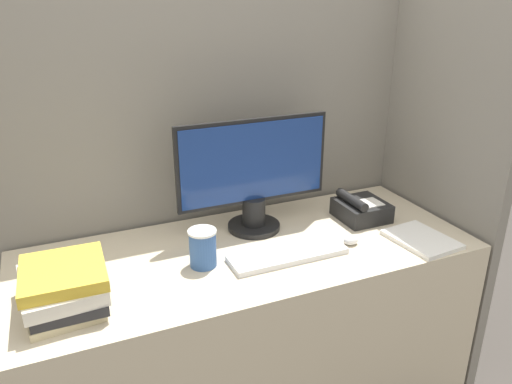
{
  "coord_description": "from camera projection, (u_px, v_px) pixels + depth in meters",
  "views": [
    {
      "loc": [
        -0.61,
        -1.13,
        1.61
      ],
      "look_at": [
        0.04,
        0.36,
        0.95
      ],
      "focal_mm": 35.0,
      "sensor_mm": 36.0,
      "label": 1
    }
  ],
  "objects": [
    {
      "name": "desk",
      "position": [
        250.0,
        334.0,
        1.93
      ],
      "size": [
        1.63,
        0.66,
        0.75
      ],
      "color": "beige",
      "rests_on": "ground_plane"
    },
    {
      "name": "cubicle_panel_rear",
      "position": [
        215.0,
        179.0,
        2.05
      ],
      "size": [
        2.03,
        0.04,
        1.78
      ],
      "color": "gray",
      "rests_on": "ground_plane"
    },
    {
      "name": "cubicle_panel_right",
      "position": [
        435.0,
        177.0,
        2.07
      ],
      "size": [
        0.04,
        0.72,
        1.78
      ],
      "color": "gray",
      "rests_on": "ground_plane"
    },
    {
      "name": "mouse",
      "position": [
        351.0,
        240.0,
        1.81
      ],
      "size": [
        0.06,
        0.04,
        0.03
      ],
      "color": "silver",
      "rests_on": "desk"
    },
    {
      "name": "keyboard",
      "position": [
        288.0,
        255.0,
        1.73
      ],
      "size": [
        0.42,
        0.13,
        0.02
      ],
      "color": "silver",
      "rests_on": "desk"
    },
    {
      "name": "book_stack",
      "position": [
        63.0,
        287.0,
        1.44
      ],
      "size": [
        0.25,
        0.29,
        0.13
      ],
      "color": "#C6B78C",
      "rests_on": "desk"
    },
    {
      "name": "paper_pile",
      "position": [
        422.0,
        239.0,
        1.84
      ],
      "size": [
        0.21,
        0.26,
        0.02
      ],
      "color": "white",
      "rests_on": "desk"
    },
    {
      "name": "desk_telephone",
      "position": [
        361.0,
        209.0,
        2.01
      ],
      "size": [
        0.18,
        0.19,
        0.11
      ],
      "color": "black",
      "rests_on": "desk"
    },
    {
      "name": "monitor",
      "position": [
        254.0,
        178.0,
        1.87
      ],
      "size": [
        0.59,
        0.2,
        0.43
      ],
      "color": "black",
      "rests_on": "desk"
    },
    {
      "name": "coffee_cup",
      "position": [
        203.0,
        248.0,
        1.66
      ],
      "size": [
        0.1,
        0.1,
        0.13
      ],
      "color": "#335999",
      "rests_on": "desk"
    }
  ]
}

